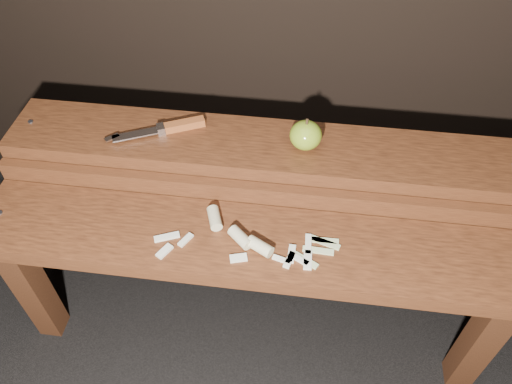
# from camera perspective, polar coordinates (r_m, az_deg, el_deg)

# --- Properties ---
(ground) EXTENTS (60.00, 60.00, 0.00)m
(ground) POSITION_cam_1_polar(r_m,az_deg,el_deg) (1.44, -0.32, -13.95)
(ground) COLOR black
(bench_front_tier) EXTENTS (1.20, 0.20, 0.42)m
(bench_front_tier) POSITION_cam_1_polar(r_m,az_deg,el_deg) (1.11, -0.82, -7.96)
(bench_front_tier) COLOR #391C0E
(bench_front_tier) RESTS_ON ground
(bench_rear_tier) EXTENTS (1.20, 0.21, 0.50)m
(bench_rear_tier) POSITION_cam_1_polar(r_m,az_deg,el_deg) (1.21, 0.65, 2.51)
(bench_rear_tier) COLOR #391C0E
(bench_rear_tier) RESTS_ON ground
(apple) EXTENTS (0.07, 0.07, 0.08)m
(apple) POSITION_cam_1_polar(r_m,az_deg,el_deg) (1.13, 5.70, 6.48)
(apple) COLOR olive
(apple) RESTS_ON bench_rear_tier
(knife) EXTENTS (0.22, 0.11, 0.02)m
(knife) POSITION_cam_1_polar(r_m,az_deg,el_deg) (1.19, -9.58, 7.31)
(knife) COLOR #974A21
(knife) RESTS_ON bench_rear_tier
(apple_scraps) EXTENTS (0.39, 0.14, 0.03)m
(apple_scraps) POSITION_cam_1_polar(r_m,az_deg,el_deg) (1.05, -0.91, -5.39)
(apple_scraps) COLOR beige
(apple_scraps) RESTS_ON bench_front_tier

